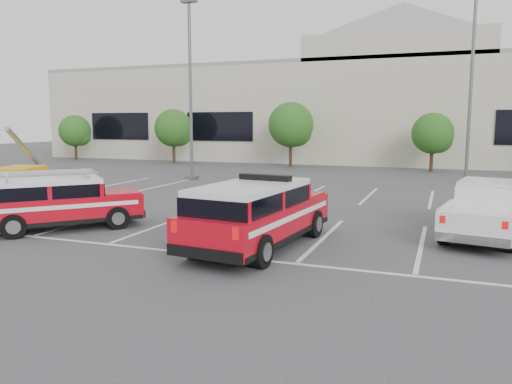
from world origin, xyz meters
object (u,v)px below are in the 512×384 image
at_px(convention_building, 379,107).
at_px(white_pickup, 486,214).
at_px(light_pole_mid, 471,88).
at_px(tree_mid_left, 292,126).
at_px(light_pole_left, 190,90).
at_px(tree_mid_right, 434,135).
at_px(ladder_suv, 61,206).
at_px(utility_rig, 17,185).
at_px(tree_far_left, 76,132).
at_px(tree_left, 175,129).
at_px(fire_chief_suv, 258,219).

xyz_separation_m(convention_building, white_pickup, (6.92, -29.84, -4.08)).
relative_size(light_pole_mid, white_pickup, 1.87).
xyz_separation_m(tree_mid_left, light_pole_mid, (11.91, -6.05, 2.14)).
height_order(light_pole_left, light_pole_mid, same).
bearing_deg(light_pole_mid, convention_building, 113.26).
xyz_separation_m(tree_mid_left, light_pole_left, (-3.09, -10.05, 2.14)).
xyz_separation_m(tree_mid_right, light_pole_mid, (1.91, -6.05, 2.68)).
xyz_separation_m(ladder_suv, utility_rig, (-6.28, 4.30, -0.09)).
bearing_deg(tree_far_left, tree_mid_right, 0.00).
bearing_deg(tree_mid_left, tree_left, -180.00).
bearing_deg(tree_far_left, tree_left, 0.00).
distance_m(tree_left, white_pickup, 29.83).
bearing_deg(white_pickup, convention_building, 113.46).
relative_size(tree_far_left, utility_rig, 0.94).
bearing_deg(light_pole_left, tree_mid_right, 37.50).
bearing_deg(fire_chief_suv, tree_left, 130.22).
bearing_deg(utility_rig, white_pickup, -18.33).
xyz_separation_m(tree_mid_right, fire_chief_suv, (-3.79, -23.75, -1.71)).
xyz_separation_m(light_pole_left, ladder_suv, (2.67, -13.67, -4.46)).
xyz_separation_m(tree_far_left, tree_mid_left, (20.00, 0.00, 0.54)).
bearing_deg(tree_left, tree_mid_left, 0.00).
bearing_deg(tree_left, light_pole_mid, -15.43).
xyz_separation_m(tree_left, light_pole_left, (6.91, -10.05, 2.41)).
bearing_deg(utility_rig, light_pole_mid, 19.21).
relative_size(tree_mid_right, ladder_suv, 0.86).
distance_m(convention_building, light_pole_mid, 17.27).
relative_size(tree_left, utility_rig, 1.04).
bearing_deg(tree_mid_left, light_pole_left, -107.10).
xyz_separation_m(tree_left, tree_mid_right, (20.00, -0.00, -0.27)).
distance_m(tree_left, light_pole_mid, 22.86).
bearing_deg(tree_mid_left, light_pole_mid, -26.92).
bearing_deg(ladder_suv, fire_chief_suv, 42.29).
bearing_deg(fire_chief_suv, light_pole_left, 130.06).
height_order(tree_mid_right, ladder_suv, tree_mid_right).
relative_size(tree_mid_left, tree_mid_right, 1.21).
bearing_deg(light_pole_mid, white_pickup, -89.58).
bearing_deg(white_pickup, tree_far_left, 158.37).
bearing_deg(tree_far_left, light_pole_left, -30.71).
distance_m(tree_left, ladder_suv, 25.66).
xyz_separation_m(convention_building, utility_rig, (-11.79, -29.24, -4.09)).
distance_m(tree_far_left, utility_rig, 23.61).
xyz_separation_m(tree_mid_left, white_pickup, (12.01, -20.02, -2.40)).
relative_size(tree_left, tree_mid_left, 0.91).
bearing_deg(convention_building, light_pole_mid, -66.74).
relative_size(tree_mid_right, fire_chief_suv, 0.70).
xyz_separation_m(tree_far_left, ladder_suv, (19.58, -23.72, -1.77)).
xyz_separation_m(tree_mid_right, white_pickup, (2.01, -20.02, -1.86)).
xyz_separation_m(tree_mid_right, utility_rig, (-16.70, -19.42, -1.87)).
bearing_deg(white_pickup, tree_left, 148.11).
height_order(tree_left, utility_rig, tree_left).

